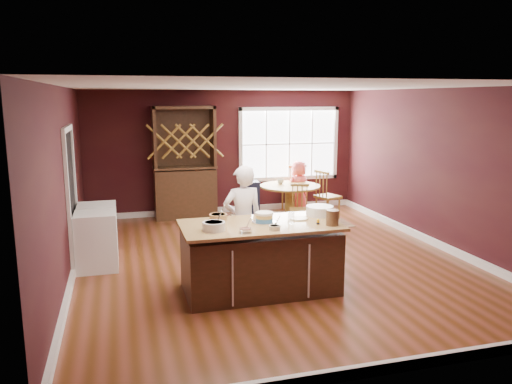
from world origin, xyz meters
TOP-DOWN VIEW (x-y plane):
  - room_shell at (0.00, 0.00)m, footprint 7.00×7.00m
  - window at (1.50, 3.47)m, footprint 2.36×0.10m
  - doorway at (-2.97, 0.60)m, footprint 0.08×1.26m
  - kitchen_island at (-0.52, -1.19)m, footprint 2.06×1.08m
  - dining_table at (1.14, 2.35)m, footprint 1.25×1.25m
  - baker at (-0.58, -0.49)m, footprint 0.61×0.42m
  - layer_cake at (-0.44, -1.13)m, footprint 0.33×0.33m
  - bowl_blue at (-1.16, -1.35)m, footprint 0.28×0.28m
  - bowl_yellow at (-1.01, -0.87)m, footprint 0.24×0.24m
  - bowl_pink at (-0.81, -1.56)m, footprint 0.16×0.16m
  - bowl_olive at (-0.42, -1.52)m, footprint 0.15×0.15m
  - drinking_glass at (-0.12, -1.29)m, footprint 0.08×0.08m
  - dinner_plate at (0.06, -1.08)m, footprint 0.25×0.25m
  - white_tub at (0.42, -0.95)m, footprint 0.38×0.38m
  - stoneware_crock at (0.36, -1.51)m, footprint 0.17×0.17m
  - toy_figurine at (0.20, -1.42)m, footprint 0.04×0.04m
  - rug at (1.14, 2.35)m, footprint 2.23×1.73m
  - chair_east at (1.96, 2.27)m, footprint 0.55×0.56m
  - chair_south at (1.05, 1.51)m, footprint 0.47×0.46m
  - chair_north at (1.49, 3.15)m, footprint 0.51×0.49m
  - seated_woman at (1.49, 2.79)m, footprint 0.67×0.55m
  - high_chair at (0.34, 2.59)m, footprint 0.37×0.37m
  - toddler at (0.39, 2.70)m, footprint 0.18×0.14m
  - table_plate at (1.40, 2.20)m, footprint 0.18×0.18m
  - table_cup at (1.00, 2.56)m, footprint 0.16×0.16m
  - hutch at (-0.92, 3.22)m, footprint 1.29×0.54m
  - washer at (-2.64, 0.28)m, footprint 0.60×0.58m
  - dryer at (-2.64, 0.92)m, footprint 0.59×0.58m

SIDE VIEW (x-z plane):
  - rug at x=1.14m, z-range 0.00..0.01m
  - dryer at x=-2.64m, z-range 0.00..0.86m
  - high_chair at x=0.34m, z-range 0.00..0.87m
  - washer at x=-2.64m, z-range 0.00..0.87m
  - kitchen_island at x=-0.52m, z-range -0.02..0.90m
  - chair_south at x=1.05m, z-range 0.00..0.91m
  - chair_east at x=1.96m, z-range 0.00..1.06m
  - dining_table at x=1.14m, z-range 0.16..0.91m
  - chair_north at x=1.49m, z-range 0.00..1.09m
  - seated_woman at x=1.49m, z-range 0.00..1.19m
  - table_plate at x=1.40m, z-range 0.75..0.76m
  - baker at x=-0.58m, z-range 0.00..1.60m
  - table_cup at x=1.00m, z-range 0.75..0.85m
  - toddler at x=0.39m, z-range 0.68..0.94m
  - dinner_plate at x=0.06m, z-range 0.92..0.94m
  - bowl_olive at x=-0.42m, z-range 0.92..0.97m
  - bowl_pink at x=-0.81m, z-range 0.92..0.98m
  - toy_figurine at x=0.20m, z-range 0.92..0.99m
  - bowl_yellow at x=-1.01m, z-range 0.92..1.01m
  - bowl_blue at x=-1.16m, z-range 0.92..1.03m
  - white_tub at x=0.42m, z-range 0.92..1.05m
  - layer_cake at x=-0.44m, z-range 0.92..1.05m
  - drinking_glass at x=-0.12m, z-range 0.92..1.08m
  - stoneware_crock at x=0.36m, z-range 0.92..1.12m
  - doorway at x=-2.97m, z-range -0.04..2.09m
  - hutch at x=-0.92m, z-range 0.00..2.37m
  - room_shell at x=0.00m, z-range -2.15..4.85m
  - window at x=1.50m, z-range 0.67..2.33m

